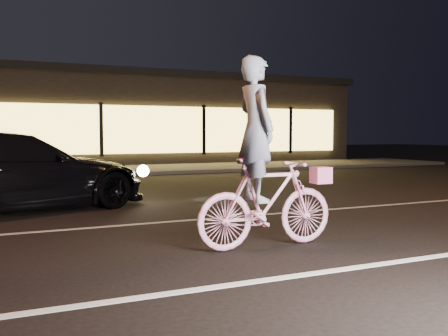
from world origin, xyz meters
name	(u,v)px	position (x,y,z in m)	size (l,w,h in m)	color
ground	(307,238)	(0.00, 0.00, 0.00)	(90.00, 90.00, 0.00)	black
lane_stripe_near	(383,264)	(0.00, -1.50, 0.00)	(60.00, 0.12, 0.01)	silver
lane_stripe_far	(242,216)	(0.00, 2.00, 0.00)	(60.00, 0.10, 0.01)	gray
sidewalk	(111,170)	(0.00, 13.00, 0.06)	(30.00, 4.00, 0.12)	#383533
storefront	(85,119)	(0.00, 18.97, 2.15)	(25.40, 8.42, 4.20)	black
cyclist	(264,181)	(-0.82, -0.25, 0.85)	(1.91, 0.66, 2.40)	#DF2D6F
sedan	(11,173)	(-3.66, 4.10, 0.74)	(5.48, 3.67, 1.47)	black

